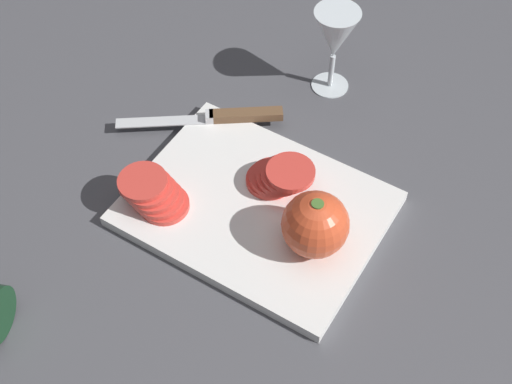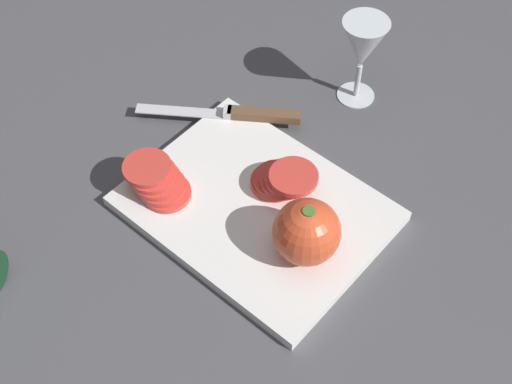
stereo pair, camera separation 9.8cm
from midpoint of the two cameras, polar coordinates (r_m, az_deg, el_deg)
ground_plane at (r=1.01m, az=2.20°, el=-2.36°), size 3.00×3.00×0.00m
cutting_board at (r=1.01m, az=2.77°, el=-1.53°), size 0.35×0.27×0.02m
wine_glass at (r=1.12m, az=11.07°, el=11.14°), size 0.07×0.07×0.15m
whole_tomato at (r=0.93m, az=7.17°, el=-3.32°), size 0.09×0.09×0.09m
knife at (r=1.11m, az=1.99°, el=6.09°), size 0.22×0.16×0.01m
tomato_slice_stack_near at (r=1.00m, az=-5.19°, el=0.75°), size 0.10×0.07×0.04m
tomato_slice_stack_far at (r=1.01m, az=5.02°, el=0.84°), size 0.10×0.07×0.04m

